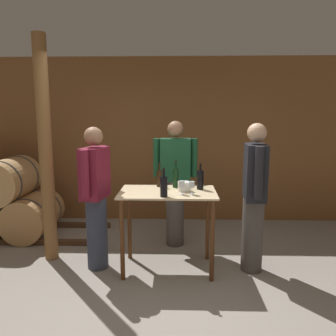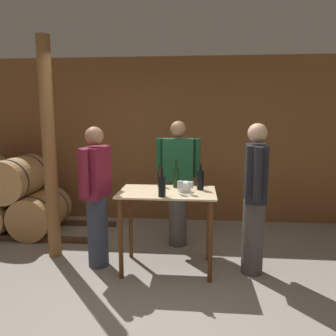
{
  "view_description": "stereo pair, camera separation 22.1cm",
  "coord_description": "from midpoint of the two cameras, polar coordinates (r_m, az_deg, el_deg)",
  "views": [
    {
      "loc": [
        0.21,
        -2.92,
        1.8
      ],
      "look_at": [
        0.11,
        0.77,
        1.18
      ],
      "focal_mm": 35.0,
      "sensor_mm": 36.0,
      "label": 1
    },
    {
      "loc": [
        0.43,
        -2.91,
        1.8
      ],
      "look_at": [
        0.11,
        0.77,
        1.18
      ],
      "focal_mm": 35.0,
      "sensor_mm": 36.0,
      "label": 2
    }
  ],
  "objects": [
    {
      "name": "wine_bottle_right",
      "position": [
        3.78,
        3.98,
        -1.98
      ],
      "size": [
        0.08,
        0.08,
        0.31
      ],
      "color": "black",
      "rests_on": "tasting_table"
    },
    {
      "name": "person_host",
      "position": [
        3.77,
        13.16,
        -4.57
      ],
      "size": [
        0.25,
        0.59,
        1.7
      ],
      "color": "#4C4742",
      "rests_on": "ground_plane"
    },
    {
      "name": "person_visitor_with_scarf",
      "position": [
        4.41,
        -0.17,
        -2.25
      ],
      "size": [
        0.59,
        0.24,
        1.7
      ],
      "color": "#4C4742",
      "rests_on": "ground_plane"
    },
    {
      "name": "wine_bottle_center",
      "position": [
        3.86,
        -0.29,
        -1.61
      ],
      "size": [
        0.07,
        0.07,
        0.33
      ],
      "color": "black",
      "rests_on": "tasting_table"
    },
    {
      "name": "ground_plane",
      "position": [
        3.44,
        -4.31,
        -22.03
      ],
      "size": [
        14.0,
        14.0,
        0.0
      ],
      "primitive_type": "plane",
      "color": "gray"
    },
    {
      "name": "wine_glass_near_left",
      "position": [
        3.53,
        0.6,
        -2.95
      ],
      "size": [
        0.06,
        0.06,
        0.15
      ],
      "color": "silver",
      "rests_on": "tasting_table"
    },
    {
      "name": "back_wall",
      "position": [
        5.46,
        -1.76,
        4.77
      ],
      "size": [
        8.4,
        0.05,
        2.7
      ],
      "color": "brown",
      "rests_on": "ground_plane"
    },
    {
      "name": "wine_bottle_far_left",
      "position": [
        3.92,
        -3.12,
        -1.69
      ],
      "size": [
        0.07,
        0.07,
        0.29
      ],
      "color": "black",
      "rests_on": "tasting_table"
    },
    {
      "name": "wine_bottle_left",
      "position": [
        3.44,
        -2.58,
        -3.16
      ],
      "size": [
        0.08,
        0.08,
        0.31
      ],
      "color": "black",
      "rests_on": "tasting_table"
    },
    {
      "name": "tasting_table",
      "position": [
        3.75,
        -1.75,
        -6.92
      ],
      "size": [
        1.09,
        0.66,
        0.93
      ],
      "color": "beige",
      "rests_on": "ground_plane"
    },
    {
      "name": "person_visitor_bearded",
      "position": [
        3.86,
        -14.1,
        -4.65
      ],
      "size": [
        0.29,
        0.58,
        1.65
      ],
      "color": "#333847",
      "rests_on": "ground_plane"
    },
    {
      "name": "wine_glass_near_center",
      "position": [
        3.54,
        2.39,
        -2.99
      ],
      "size": [
        0.06,
        0.06,
        0.14
      ],
      "color": "silver",
      "rests_on": "tasting_table"
    },
    {
      "name": "ice_bucket",
      "position": [
        3.69,
        1.14,
        -3.24
      ],
      "size": [
        0.15,
        0.15,
        0.11
      ],
      "color": "white",
      "rests_on": "tasting_table"
    },
    {
      "name": "wooden_post",
      "position": [
        4.21,
        -21.97,
        2.68
      ],
      "size": [
        0.16,
        0.16,
        2.7
      ],
      "color": "brown",
      "rests_on": "ground_plane"
    }
  ]
}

